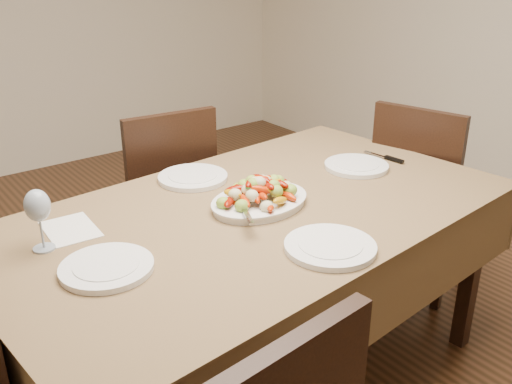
{
  "coord_description": "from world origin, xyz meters",
  "views": [
    {
      "loc": [
        -0.93,
        -1.35,
        1.59
      ],
      "look_at": [
        0.16,
        0.07,
        0.82
      ],
      "focal_mm": 40.0,
      "sensor_mm": 36.0,
      "label": 1
    }
  ],
  "objects": [
    {
      "name": "dining_table",
      "position": [
        0.16,
        0.07,
        0.38
      ],
      "size": [
        1.92,
        1.19,
        0.76
      ],
      "primitive_type": "cube",
      "rotation": [
        0.0,
        0.0,
        0.08
      ],
      "color": "brown",
      "rests_on": "ground"
    },
    {
      "name": "chair_far",
      "position": [
        0.22,
        0.91,
        0.47
      ],
      "size": [
        0.46,
        0.46,
        0.95
      ],
      "primitive_type": null,
      "rotation": [
        0.0,
        0.0,
        3.03
      ],
      "color": "black",
      "rests_on": "ground"
    },
    {
      "name": "chair_right",
      "position": [
        1.29,
        0.16,
        0.47
      ],
      "size": [
        0.51,
        0.51,
        0.95
      ],
      "primitive_type": null,
      "rotation": [
        0.0,
        0.0,
        1.81
      ],
      "color": "black",
      "rests_on": "ground"
    },
    {
      "name": "serving_platter",
      "position": [
        0.19,
        0.08,
        0.77
      ],
      "size": [
        0.38,
        0.29,
        0.02
      ],
      "primitive_type": "ellipsoid",
      "rotation": [
        0.0,
        0.0,
        0.08
      ],
      "color": "white",
      "rests_on": "dining_table"
    },
    {
      "name": "roasted_vegetables",
      "position": [
        0.19,
        0.08,
        0.83
      ],
      "size": [
        0.31,
        0.22,
        0.09
      ],
      "primitive_type": null,
      "rotation": [
        0.0,
        0.0,
        0.08
      ],
      "color": "#750D02",
      "rests_on": "serving_platter"
    },
    {
      "name": "serving_spoon",
      "position": [
        0.12,
        0.04,
        0.81
      ],
      "size": [
        0.28,
        0.18,
        0.03
      ],
      "primitive_type": null,
      "rotation": [
        0.0,
        0.0,
        -0.46
      ],
      "color": "#9EA0A8",
      "rests_on": "serving_platter"
    },
    {
      "name": "plate_left",
      "position": [
        -0.42,
        0.0,
        0.77
      ],
      "size": [
        0.26,
        0.26,
        0.02
      ],
      "primitive_type": "cylinder",
      "color": "white",
      "rests_on": "dining_table"
    },
    {
      "name": "plate_right",
      "position": [
        0.73,
        0.13,
        0.77
      ],
      "size": [
        0.26,
        0.26,
        0.02
      ],
      "primitive_type": "cylinder",
      "color": "white",
      "rests_on": "dining_table"
    },
    {
      "name": "plate_far",
      "position": [
        0.13,
        0.43,
        0.77
      ],
      "size": [
        0.27,
        0.27,
        0.02
      ],
      "primitive_type": "cylinder",
      "color": "white",
      "rests_on": "dining_table"
    },
    {
      "name": "plate_near",
      "position": [
        0.16,
        -0.3,
        0.77
      ],
      "size": [
        0.28,
        0.28,
        0.02
      ],
      "primitive_type": "cylinder",
      "color": "white",
      "rests_on": "dining_table"
    },
    {
      "name": "wine_glass",
      "position": [
        -0.52,
        0.23,
        0.86
      ],
      "size": [
        0.08,
        0.08,
        0.2
      ],
      "primitive_type": null,
      "color": "#8C99A5",
      "rests_on": "dining_table"
    },
    {
      "name": "menu_card",
      "position": [
        -0.41,
        0.31,
        0.76
      ],
      "size": [
        0.16,
        0.22,
        0.0
      ],
      "primitive_type": "cube",
      "rotation": [
        0.0,
        0.0,
        -0.07
      ],
      "color": "silver",
      "rests_on": "dining_table"
    },
    {
      "name": "table_knife",
      "position": [
        0.91,
        0.13,
        0.76
      ],
      "size": [
        0.03,
        0.2,
        0.01
      ],
      "primitive_type": null,
      "rotation": [
        0.0,
        0.0,
        0.08
      ],
      "color": "#9EA0A8",
      "rests_on": "dining_table"
    }
  ]
}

